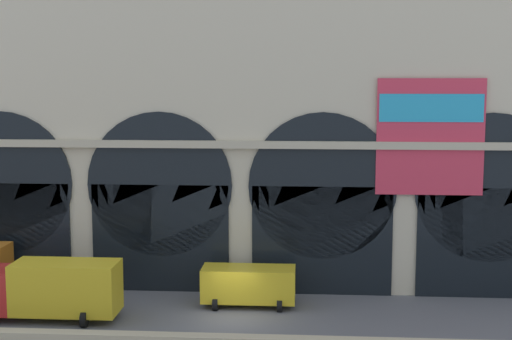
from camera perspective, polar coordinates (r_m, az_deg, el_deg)
ground_plane at (r=38.11m, az=-1.95°, el=-12.01°), size 200.00×200.00×0.00m
station_building at (r=43.54m, az=-0.93°, el=5.05°), size 49.83×5.55×22.47m
box_truck_midwest at (r=39.20m, az=-16.30°, el=-9.14°), size 7.50×2.91×3.12m
van_center at (r=39.98m, az=-0.60°, el=-9.20°), size 5.20×2.48×2.20m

